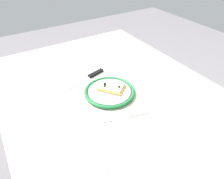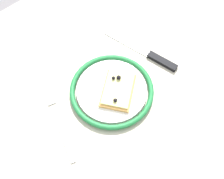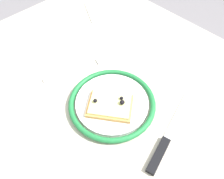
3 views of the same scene
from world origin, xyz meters
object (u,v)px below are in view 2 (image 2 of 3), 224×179
(dining_table, at_px, (123,101))
(plate, at_px, (112,90))
(pizza_slice_near, at_px, (118,90))
(knife, at_px, (152,56))
(fork, at_px, (60,125))

(dining_table, xyz_separation_m, plate, (-0.04, 0.01, 0.10))
(pizza_slice_near, relative_size, knife, 0.57)
(plate, height_order, knife, plate)
(dining_table, relative_size, knife, 4.83)
(fork, bearing_deg, dining_table, -7.02)
(pizza_slice_near, bearing_deg, fork, 170.22)
(dining_table, xyz_separation_m, pizza_slice_near, (-0.03, -0.00, 0.11))
(knife, bearing_deg, fork, 179.28)
(knife, bearing_deg, plate, -176.36)
(dining_table, relative_size, pizza_slice_near, 8.47)
(plate, relative_size, pizza_slice_near, 1.65)
(dining_table, bearing_deg, pizza_slice_near, -169.94)
(knife, height_order, fork, knife)
(fork, bearing_deg, knife, -0.72)
(pizza_slice_near, xyz_separation_m, knife, (0.15, 0.02, -0.02))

